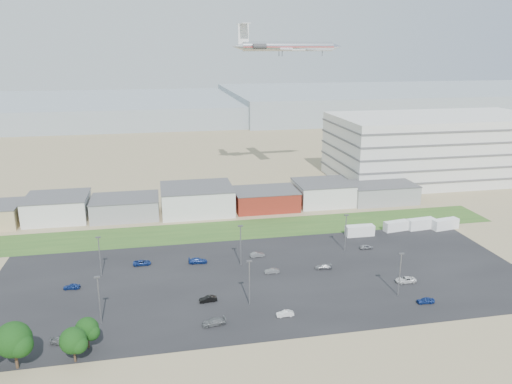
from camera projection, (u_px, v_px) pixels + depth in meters
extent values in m
plane|color=#847454|center=(262.00, 327.00, 92.99)|extent=(700.00, 700.00, 0.00)
cube|color=black|center=(265.00, 278.00, 112.77)|extent=(120.00, 50.00, 0.01)
cube|color=#2C531F|center=(224.00, 231.00, 141.97)|extent=(160.00, 16.00, 0.02)
cube|color=silver|center=(436.00, 147.00, 195.87)|extent=(80.00, 40.00, 25.00)
imported|color=silver|center=(406.00, 280.00, 110.51)|extent=(4.59, 2.34, 1.24)
imported|color=navy|center=(426.00, 300.00, 101.55)|extent=(3.67, 1.75, 1.21)
imported|color=#595B5E|center=(214.00, 322.00, 93.52)|extent=(4.72, 2.41, 1.31)
imported|color=black|center=(208.00, 299.00, 102.09)|extent=(3.77, 1.58, 1.21)
imported|color=navy|center=(72.00, 286.00, 107.51)|extent=(3.62, 1.77, 1.19)
imported|color=navy|center=(198.00, 261.00, 120.42)|extent=(4.62, 2.18, 1.30)
imported|color=#595B5E|center=(272.00, 271.00, 115.05)|extent=(3.41, 1.36, 1.10)
imported|color=#A5A5AA|center=(366.00, 247.00, 128.91)|extent=(3.41, 1.38, 1.16)
imported|color=navy|center=(142.00, 263.00, 119.41)|extent=(4.30, 2.03, 1.19)
imported|color=#595B5E|center=(62.00, 340.00, 87.72)|extent=(4.09, 2.05, 1.14)
imported|color=#595B5E|center=(257.00, 255.00, 124.06)|extent=(3.72, 1.61, 1.19)
imported|color=#A5A5AA|center=(323.00, 267.00, 117.28)|extent=(4.10, 2.07, 1.14)
imported|color=silver|center=(285.00, 314.00, 96.57)|extent=(3.40, 1.19, 1.12)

